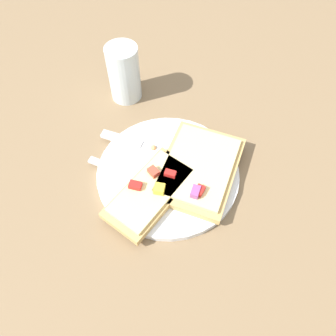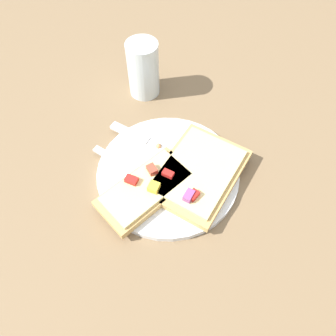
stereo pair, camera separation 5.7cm
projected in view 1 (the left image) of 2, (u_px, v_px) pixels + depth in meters
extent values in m
plane|color=#7F6647|center=(168.00, 175.00, 0.59)|extent=(4.00, 4.00, 0.00)
cylinder|color=white|center=(168.00, 173.00, 0.58)|extent=(0.25, 0.25, 0.01)
cube|color=silver|center=(125.00, 172.00, 0.57)|extent=(0.14, 0.05, 0.01)
cube|color=silver|center=(177.00, 191.00, 0.55)|extent=(0.06, 0.04, 0.01)
cube|color=silver|center=(199.00, 205.00, 0.54)|extent=(0.03, 0.01, 0.00)
cube|color=silver|center=(200.00, 202.00, 0.54)|extent=(0.03, 0.01, 0.00)
cube|color=silver|center=(202.00, 198.00, 0.55)|extent=(0.03, 0.01, 0.00)
cube|color=silver|center=(203.00, 195.00, 0.55)|extent=(0.03, 0.01, 0.00)
cube|color=silver|center=(122.00, 139.00, 0.61)|extent=(0.08, 0.03, 0.01)
cube|color=silver|center=(176.00, 155.00, 0.59)|extent=(0.13, 0.05, 0.00)
cube|color=tan|center=(198.00, 168.00, 0.57)|extent=(0.16, 0.20, 0.01)
cube|color=beige|center=(199.00, 165.00, 0.56)|extent=(0.14, 0.17, 0.01)
cube|color=#934C8E|center=(195.00, 192.00, 0.53)|extent=(0.02, 0.02, 0.01)
cube|color=red|center=(170.00, 173.00, 0.55)|extent=(0.02, 0.01, 0.01)
cube|color=red|center=(199.00, 190.00, 0.53)|extent=(0.02, 0.02, 0.01)
cube|color=tan|center=(151.00, 193.00, 0.55)|extent=(0.15, 0.18, 0.01)
cube|color=beige|center=(151.00, 190.00, 0.54)|extent=(0.13, 0.16, 0.01)
cube|color=red|center=(135.00, 185.00, 0.53)|extent=(0.02, 0.02, 0.01)
cube|color=yellow|center=(159.00, 189.00, 0.53)|extent=(0.02, 0.02, 0.01)
cube|color=#D14733|center=(153.00, 172.00, 0.55)|extent=(0.02, 0.02, 0.01)
sphere|color=tan|center=(153.00, 148.00, 0.60)|extent=(0.01, 0.01, 0.01)
sphere|color=tan|center=(161.00, 177.00, 0.57)|extent=(0.01, 0.01, 0.01)
sphere|color=tan|center=(198.00, 194.00, 0.55)|extent=(0.01, 0.01, 0.01)
cylinder|color=silver|center=(124.00, 73.00, 0.65)|extent=(0.06, 0.06, 0.12)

